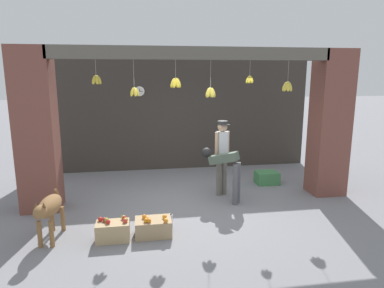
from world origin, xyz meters
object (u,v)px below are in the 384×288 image
dog (49,208)px  fruit_crate_oranges (153,227)px  fruit_crate_apples (113,231)px  shopkeeper (222,152)px  wall_clock (140,91)px  water_bottle (171,221)px  produce_box_green (267,178)px  worker_stooping (226,167)px

dog → fruit_crate_oranges: size_ratio=1.81×
dog → fruit_crate_apples: 1.05m
shopkeeper → wall_clock: bearing=-70.1°
dog → wall_clock: 4.39m
fruit_crate_oranges → water_bottle: fruit_crate_oranges is taller
water_bottle → produce_box_green: bearing=38.6°
shopkeeper → wall_clock: wall_clock is taller
produce_box_green → wall_clock: size_ratio=1.91×
produce_box_green → dog: bearing=-153.9°
shopkeeper → fruit_crate_oranges: bearing=30.2°
dog → wall_clock: size_ratio=3.86×
worker_stooping → fruit_crate_oranges: bearing=166.0°
shopkeeper → produce_box_green: shopkeeper is taller
worker_stooping → produce_box_green: worker_stooping is taller
dog → produce_box_green: size_ratio=2.02×
shopkeeper → produce_box_green: bearing=-172.8°
dog → wall_clock: (1.48, 3.81, 1.61)m
dog → fruit_crate_apples: dog is taller
dog → fruit_crate_oranges: dog is taller
fruit_crate_apples → wall_clock: wall_clock is taller
produce_box_green → wall_clock: bearing=150.7°
worker_stooping → water_bottle: bearing=165.9°
shopkeeper → fruit_crate_oranges: shopkeeper is taller
dog → shopkeeper: bearing=122.0°
worker_stooping → shopkeeper: bearing=34.3°
produce_box_green → wall_clock: (-2.94, 1.65, 1.99)m
produce_box_green → water_bottle: bearing=-141.4°
worker_stooping → wall_clock: bearing=68.6°
fruit_crate_oranges → water_bottle: 0.40m
fruit_crate_apples → water_bottle: fruit_crate_apples is taller
fruit_crate_oranges → water_bottle: (0.31, 0.26, -0.03)m
worker_stooping → fruit_crate_apples: bearing=157.9°
fruit_crate_oranges → wall_clock: 4.38m
shopkeeper → fruit_crate_apples: bearing=21.4°
worker_stooping → fruit_crate_oranges: (-1.54, -1.28, -0.58)m
fruit_crate_apples → water_bottle: 1.00m
water_bottle → worker_stooping: bearing=39.7°
worker_stooping → fruit_crate_apples: 2.62m
worker_stooping → fruit_crate_oranges: 2.09m
dog → fruit_crate_oranges: bearing=91.9°
fruit_crate_oranges → water_bottle: bearing=40.4°
fruit_crate_oranges → produce_box_green: (2.81, 2.26, 0.00)m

